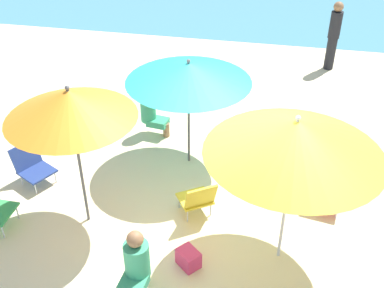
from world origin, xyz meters
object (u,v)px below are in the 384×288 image
(beach_chair_e, at_px, (269,159))
(person_b, at_px, (334,35))
(umbrella_teal, at_px, (189,72))
(beach_bag, at_px, (188,258))
(beach_chair_f, at_px, (32,165))
(beach_chair_b, at_px, (198,198))
(beach_chair_c, at_px, (327,188))
(umbrella_yellow, at_px, (295,137))
(person_a, at_px, (136,264))
(person_c, at_px, (151,109))
(umbrella_orange, at_px, (70,104))

(beach_chair_e, bearing_deg, person_b, -81.15)
(umbrella_teal, relative_size, beach_bag, 6.76)
(person_b, bearing_deg, beach_chair_e, 153.06)
(beach_chair_e, relative_size, beach_chair_f, 0.95)
(beach_chair_b, bearing_deg, beach_chair_c, -103.27)
(umbrella_yellow, distance_m, person_a, 2.37)
(person_c, bearing_deg, person_a, -69.06)
(umbrella_orange, relative_size, umbrella_teal, 1.10)
(umbrella_yellow, bearing_deg, umbrella_orange, 176.99)
(beach_chair_b, xyz_separation_m, person_b, (2.04, 5.61, 0.48))
(umbrella_orange, bearing_deg, beach_chair_b, 14.19)
(umbrella_teal, relative_size, person_a, 2.16)
(umbrella_orange, height_order, person_c, umbrella_orange)
(umbrella_yellow, relative_size, beach_chair_f, 3.03)
(umbrella_orange, bearing_deg, person_b, 59.23)
(umbrella_teal, distance_m, person_a, 3.01)
(beach_bag, bearing_deg, person_a, -136.75)
(umbrella_yellow, bearing_deg, beach_chair_f, 168.15)
(beach_bag, bearing_deg, beach_chair_c, 42.38)
(beach_chair_c, bearing_deg, beach_chair_f, -75.48)
(umbrella_teal, height_order, beach_chair_b, umbrella_teal)
(person_b, bearing_deg, person_a, 147.43)
(beach_chair_c, distance_m, person_c, 3.37)
(umbrella_orange, height_order, umbrella_teal, umbrella_orange)
(beach_chair_b, xyz_separation_m, beach_chair_f, (-2.71, 0.29, -0.02))
(umbrella_teal, xyz_separation_m, beach_chair_b, (0.41, -1.32, -1.30))
(umbrella_teal, xyz_separation_m, person_c, (-0.85, 0.70, -1.13))
(umbrella_teal, relative_size, person_c, 1.93)
(umbrella_yellow, bearing_deg, beach_chair_e, 98.81)
(beach_chair_b, height_order, person_a, person_a)
(beach_chair_e, distance_m, beach_chair_f, 3.74)
(beach_bag, bearing_deg, beach_chair_e, 67.39)
(umbrella_teal, relative_size, beach_chair_e, 2.89)
(beach_chair_b, height_order, beach_chair_f, beach_chair_b)
(beach_chair_c, height_order, beach_chair_e, beach_chair_e)
(beach_bag, bearing_deg, beach_chair_f, 156.19)
(umbrella_teal, xyz_separation_m, beach_chair_e, (1.34, -0.17, -1.30))
(beach_chair_c, height_order, beach_bag, beach_chair_c)
(beach_chair_f, xyz_separation_m, beach_bag, (2.77, -1.22, -0.19))
(umbrella_yellow, bearing_deg, person_a, -151.49)
(umbrella_orange, relative_size, beach_chair_b, 3.19)
(umbrella_orange, relative_size, beach_chair_e, 3.19)
(beach_chair_f, relative_size, person_b, 0.45)
(umbrella_teal, distance_m, person_b, 5.00)
(person_b, xyz_separation_m, person_c, (-3.29, -3.58, -0.31))
(beach_chair_b, relative_size, beach_chair_e, 1.00)
(umbrella_teal, distance_m, person_c, 1.58)
(umbrella_orange, relative_size, beach_chair_f, 3.04)
(beach_chair_f, bearing_deg, umbrella_teal, 52.05)
(beach_chair_e, bearing_deg, umbrella_yellow, 121.64)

